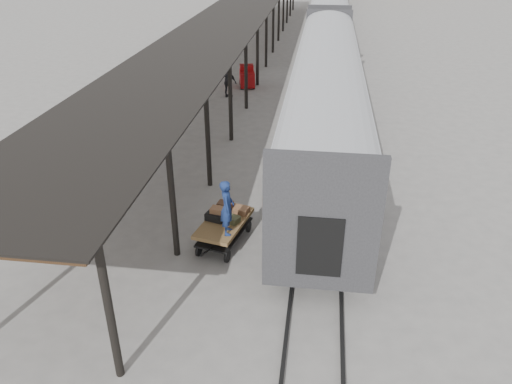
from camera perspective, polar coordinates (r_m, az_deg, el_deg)
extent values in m
plane|color=slate|center=(17.95, -3.10, -3.79)|extent=(160.00, 160.00, 0.00)
cube|color=silver|center=(23.96, 8.00, 11.15)|extent=(3.00, 24.00, 2.90)
cube|color=#28282B|center=(13.01, 7.44, -3.98)|extent=(3.04, 0.22, 3.50)
cube|color=black|center=(23.76, 4.38, 13.44)|extent=(0.04, 22.08, 0.65)
cube|color=black|center=(24.50, 7.73, 7.34)|extent=(2.55, 23.04, 0.50)
cube|color=silver|center=(49.44, 8.33, 19.78)|extent=(3.00, 24.00, 2.90)
cube|color=#28282B|center=(37.69, 8.23, 17.27)|extent=(3.04, 0.22, 3.50)
cube|color=black|center=(49.34, 6.52, 20.92)|extent=(0.04, 22.08, 0.65)
cube|color=black|center=(49.71, 8.19, 17.84)|extent=(2.55, 23.04, 0.50)
cube|color=black|center=(16.23, 3.17, 1.27)|extent=(0.50, 1.70, 2.00)
imported|color=silver|center=(16.30, 3.16, 0.83)|extent=(0.72, 0.89, 1.72)
cube|color=brown|center=(16.48, 1.67, -1.21)|extent=(0.57, 0.25, 0.42)
cube|color=#422B19|center=(39.86, -1.74, 20.14)|extent=(4.60, 64.00, 0.18)
cube|color=black|center=(39.84, -1.74, 20.31)|extent=(4.90, 64.30, 0.06)
cylinder|color=black|center=(40.56, -4.69, 17.34)|extent=(0.20, 0.20, 4.00)
cylinder|color=black|center=(11.73, -16.45, -12.76)|extent=(0.20, 0.20, 4.00)
cylinder|color=black|center=(39.91, 1.35, 17.25)|extent=(0.20, 0.20, 4.00)
cube|color=black|center=(49.86, 7.26, 16.95)|extent=(0.10, 150.00, 0.12)
cube|color=black|center=(49.87, 8.99, 16.83)|extent=(0.10, 150.00, 0.12)
cube|color=brown|center=(16.55, -3.67, -3.53)|extent=(1.74, 2.61, 0.12)
cube|color=black|center=(16.74, -3.63, -4.56)|extent=(1.62, 2.49, 0.06)
cylinder|color=black|center=(16.35, -6.55, -6.63)|extent=(0.16, 0.41, 0.40)
cylinder|color=black|center=(15.99, -3.30, -7.37)|extent=(0.16, 0.41, 0.40)
cylinder|color=black|center=(17.78, -3.88, -3.39)|extent=(0.16, 0.41, 0.40)
cylinder|color=black|center=(17.45, -0.86, -3.98)|extent=(0.16, 0.41, 0.40)
cube|color=#363638|center=(16.97, -3.77, -2.04)|extent=(0.69, 0.55, 0.20)
cube|color=brown|center=(16.93, -1.84, -2.06)|extent=(0.66, 0.53, 0.21)
cube|color=black|center=(16.57, -4.62, -2.78)|extent=(0.72, 0.60, 0.25)
cube|color=#424529|center=(16.44, -2.90, -3.10)|extent=(0.67, 0.58, 0.20)
cube|color=#4A2E1D|center=(16.84, -3.53, -1.46)|extent=(0.55, 0.44, 0.18)
cube|color=brown|center=(16.49, -4.36, -2.10)|extent=(0.52, 0.41, 0.19)
cube|color=maroon|center=(33.96, -1.03, 12.86)|extent=(1.24, 1.72, 0.94)
cube|color=maroon|center=(34.21, -1.08, 14.05)|extent=(1.00, 0.80, 0.36)
cylinder|color=black|center=(33.49, -1.69, 11.95)|extent=(0.20, 0.39, 0.37)
cylinder|color=black|center=(33.54, -0.24, 11.99)|extent=(0.20, 0.39, 0.37)
cylinder|color=black|center=(34.59, -1.79, 12.47)|extent=(0.20, 0.39, 0.37)
cylinder|color=black|center=(34.64, -0.38, 12.51)|extent=(0.20, 0.39, 0.37)
imported|color=navy|center=(15.47, -3.32, -1.78)|extent=(0.54, 0.73, 1.82)
imported|color=black|center=(31.68, -3.18, 12.45)|extent=(1.23, 0.83, 1.94)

